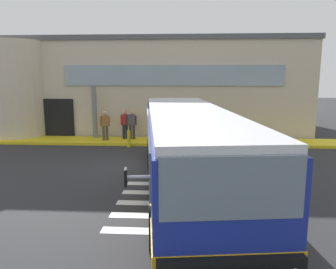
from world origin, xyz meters
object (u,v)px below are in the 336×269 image
entry_support_column (95,112)px  passenger_by_doorway (125,123)px  passenger_near_column (105,124)px  passenger_at_curb_edge (132,123)px  bus_main_foreground (187,150)px  safety_bollard_yellow (129,139)px

entry_support_column → passenger_by_doorway: size_ratio=1.81×
passenger_near_column → passenger_at_curb_edge: 1.52m
entry_support_column → passenger_by_doorway: (1.83, -0.23, -0.59)m
passenger_by_doorway → passenger_near_column: bearing=-151.5°
bus_main_foreground → passenger_by_doorway: (-3.64, 8.01, -0.26)m
safety_bollard_yellow → entry_support_column: bearing=142.2°
passenger_near_column → safety_bollard_yellow: size_ratio=1.86×
entry_support_column → safety_bollard_yellow: size_ratio=3.37×
passenger_at_curb_edge → safety_bollard_yellow: (0.07, -1.46, -0.63)m
entry_support_column → bus_main_foreground: size_ratio=0.25×
passenger_near_column → passenger_at_curb_edge: size_ratio=1.00×
entry_support_column → passenger_near_column: size_ratio=1.81×
entry_support_column → passenger_at_curb_edge: (2.25, -0.34, -0.59)m
bus_main_foreground → safety_bollard_yellow: size_ratio=13.53×
safety_bollard_yellow → bus_main_foreground: bearing=-64.0°
entry_support_column → passenger_at_curb_edge: 2.35m
passenger_by_doorway → passenger_at_curb_edge: size_ratio=1.00×
passenger_near_column → safety_bollard_yellow: bearing=-33.6°
passenger_near_column → passenger_by_doorway: same height
bus_main_foreground → entry_support_column: bearing=123.6°
bus_main_foreground → passenger_by_doorway: bus_main_foreground is taller
passenger_by_doorway → passenger_at_curb_edge: (0.42, -0.11, 0.00)m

